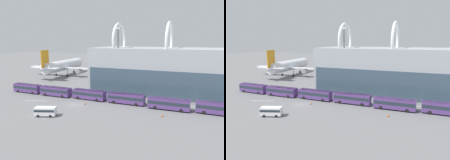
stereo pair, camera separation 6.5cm
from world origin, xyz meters
TOP-DOWN VIEW (x-y plane):
  - ground_plane at (0.00, 0.00)m, footprint 440.00×440.00m
  - airliner_at_gate_near at (-34.23, 42.37)m, footprint 36.61×39.46m
  - airliner_at_gate_far at (24.72, 52.48)m, footprint 35.03×34.92m
  - shuttle_bus_0 at (-23.89, 6.24)m, footprint 11.25×2.99m
  - shuttle_bus_1 at (-11.36, 6.07)m, footprint 11.19×2.81m
  - shuttle_bus_2 at (1.18, 6.64)m, footprint 11.26×3.02m
  - shuttle_bus_3 at (13.71, 6.71)m, footprint 11.21×2.86m
  - shuttle_bus_4 at (26.24, 5.98)m, footprint 11.21×2.86m
  - shuttle_bus_5 at (38.77, 6.72)m, footprint 11.23×2.93m
  - service_van_foreground at (-1.46, -11.21)m, footprint 5.68×3.89m
  - floodlight_mast at (4.85, 22.63)m, footprint 2.28×2.28m
  - lane_stripe_0 at (-2.26, 5.76)m, footprint 10.99×0.44m
  - lane_stripe_1 at (-13.45, -1.16)m, footprint 6.58×2.69m
  - lane_stripe_2 at (35.47, 11.71)m, footprint 11.46×0.93m
  - traffic_cone_0 at (25.75, -0.31)m, footprint 0.60×0.60m
  - traffic_cone_1 at (2.61, 1.60)m, footprint 0.65×0.65m

SIDE VIEW (x-z plane):
  - ground_plane at x=0.00m, z-range 0.00..0.00m
  - lane_stripe_0 at x=-2.26m, z-range 0.00..0.01m
  - lane_stripe_1 at x=-13.45m, z-range 0.00..0.01m
  - lane_stripe_2 at x=35.47m, z-range 0.00..0.01m
  - traffic_cone_1 at x=2.61m, z-range -0.01..0.64m
  - traffic_cone_0 at x=25.75m, z-range -0.01..0.78m
  - service_van_foreground at x=-1.46m, z-range 0.21..2.52m
  - shuttle_bus_0 at x=-23.89m, z-range 0.28..3.37m
  - shuttle_bus_1 at x=-11.36m, z-range 0.28..3.37m
  - shuttle_bus_2 at x=1.18m, z-range 0.28..3.37m
  - shuttle_bus_3 at x=13.71m, z-range 0.28..3.37m
  - shuttle_bus_4 at x=26.24m, z-range 0.28..3.37m
  - shuttle_bus_5 at x=38.77m, z-range 0.28..3.37m
  - airliner_at_gate_far at x=24.72m, z-range -1.89..11.58m
  - airliner_at_gate_near at x=-34.23m, z-range -1.62..12.63m
  - floodlight_mast at x=4.85m, z-range 1.99..25.23m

